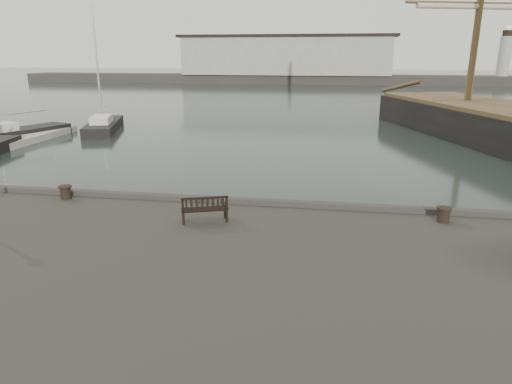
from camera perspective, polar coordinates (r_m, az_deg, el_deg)
ground at (r=16.27m, az=-1.80°, el=-6.49°), size 400.00×400.00×0.00m
breakwater at (r=106.93m, az=5.59°, el=15.62°), size 140.00×9.50×12.20m
bench at (r=13.91m, az=-6.42°, el=-2.68°), size 1.48×0.93×0.81m
bollard_left at (r=17.35m, az=-22.71°, el=-0.03°), size 0.55×0.55×0.47m
bollard_right at (r=14.92m, az=22.40°, el=-2.63°), size 0.58×0.58×0.47m
yacht_b at (r=40.34m, az=-28.84°, el=5.94°), size 5.76×10.59×13.75m
yacht_d at (r=42.57m, az=-18.45°, el=7.60°), size 4.85×8.87×10.93m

